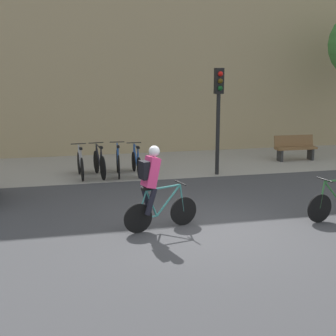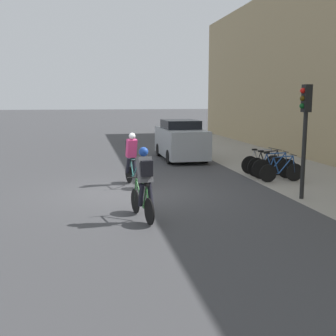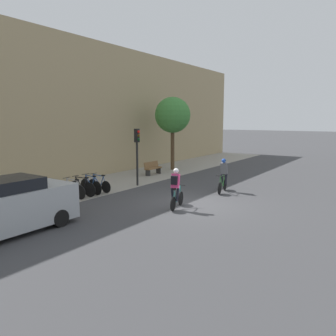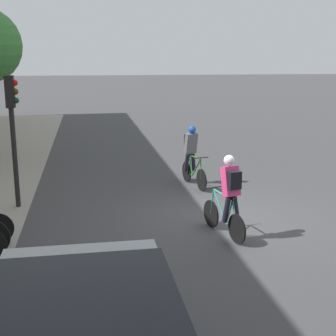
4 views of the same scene
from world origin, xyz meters
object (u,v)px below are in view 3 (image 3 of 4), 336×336
cyclist_pink (176,187)px  parked_bike_3 (99,185)px  parked_bike_2 (91,186)px  bench (153,168)px  cyclist_grey (224,174)px  traffic_light_pole (137,146)px  parked_car (10,207)px  parked_bike_0 (73,190)px  parked_bike_1 (82,188)px

cyclist_pink → parked_bike_3: size_ratio=1.08×
parked_bike_2 → bench: size_ratio=1.12×
cyclist_grey → bench: 6.66m
cyclist_grey → traffic_light_pole: size_ratio=0.54×
cyclist_pink → parked_bike_3: bearing=84.4°
bench → parked_car: 12.39m
cyclist_grey → cyclist_pink: bearing=177.4°
cyclist_pink → parked_bike_2: (-0.07, 5.11, -0.53)m
parked_bike_0 → parked_car: parked_car is taller
cyclist_grey → parked_bike_0: cyclist_grey is taller
cyclist_pink → parked_bike_0: 5.28m
parked_bike_3 → bench: (5.89, 0.98, 0.08)m
cyclist_pink → parked_bike_1: bearing=97.1°
parked_bike_1 → parked_bike_3: size_ratio=1.04×
cyclist_grey → parked_car: (-9.83, 3.11, -0.05)m
traffic_light_pole → cyclist_grey: bearing=-74.4°
parked_bike_0 → parked_bike_3: (1.70, -0.00, -0.02)m
cyclist_grey → parked_bike_3: size_ratio=1.08×
bench → parked_bike_2: bearing=-171.4°
parked_bike_3 → parked_bike_1: bearing=179.9°
cyclist_grey → parked_bike_2: 6.86m
parked_bike_2 → parked_car: (-5.50, -2.19, 0.48)m
cyclist_grey → parked_bike_0: bearing=135.8°
cyclist_grey → traffic_light_pole: 5.09m
cyclist_pink → cyclist_grey: 4.26m
parked_bike_2 → bench: 6.54m
parked_car → parked_bike_0: bearing=26.6°
cyclist_pink → parked_bike_1: cyclist_pink is taller
parked_bike_1 → bench: 7.10m
parked_car → parked_bike_1: bearing=23.9°
traffic_light_pole → bench: bearing=24.1°
cyclist_pink → cyclist_grey: size_ratio=1.00×
parked_bike_1 → bench: parked_bike_1 is taller
parked_bike_3 → parked_car: (-6.07, -2.19, 0.51)m
parked_bike_0 → parked_bike_2: size_ratio=0.99×
parked_bike_2 → bench: bearing=8.6°
cyclist_pink → bench: cyclist_pink is taller
parked_bike_2 → parked_bike_3: parked_bike_2 is taller
parked_bike_0 → traffic_light_pole: (4.14, -0.57, 1.85)m
parked_bike_1 → parked_bike_3: (1.14, -0.00, -0.03)m
parked_bike_1 → parked_car: parked_car is taller
parked_bike_3 → parked_car: size_ratio=0.38×
parked_bike_3 → parked_car: bearing=-160.2°
parked_bike_2 → parked_bike_3: size_ratio=1.03×
cyclist_grey → parked_bike_3: (-3.75, 5.30, -0.56)m
cyclist_pink → parked_bike_3: cyclist_pink is taller
bench → cyclist_pink: bearing=-136.4°
bench → parked_bike_0: bearing=-172.6°
cyclist_pink → parked_bike_0: cyclist_pink is taller
traffic_light_pole → parked_bike_2: bearing=169.3°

